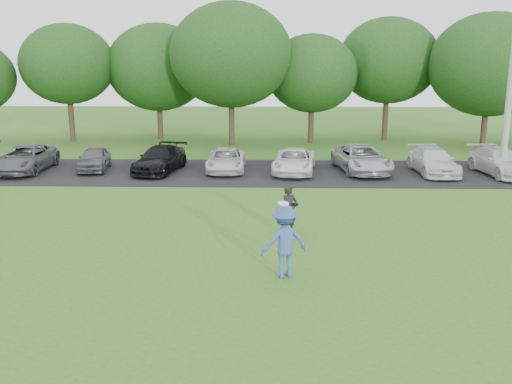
{
  "coord_description": "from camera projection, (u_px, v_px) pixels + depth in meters",
  "views": [
    {
      "loc": [
        0.47,
        -13.65,
        5.38
      ],
      "look_at": [
        0.0,
        3.5,
        1.3
      ],
      "focal_mm": 40.0,
      "sensor_mm": 36.0,
      "label": 1
    }
  ],
  "objects": [
    {
      "name": "parking_lot",
      "position": [
        261.0,
        172.0,
        27.17
      ],
      "size": [
        32.0,
        6.5,
        0.03
      ],
      "primitive_type": "cube",
      "color": "black",
      "rests_on": "ground"
    },
    {
      "name": "ground",
      "position": [
        252.0,
        273.0,
        14.53
      ],
      "size": [
        100.0,
        100.0,
        0.0
      ],
      "primitive_type": "plane",
      "color": "#31681D",
      "rests_on": "ground"
    },
    {
      "name": "camera_bystander",
      "position": [
        289.0,
        210.0,
        17.49
      ],
      "size": [
        0.69,
        0.64,
        1.58
      ],
      "color": "black",
      "rests_on": "ground"
    },
    {
      "name": "tree_row",
      "position": [
        289.0,
        64.0,
        35.49
      ],
      "size": [
        42.39,
        9.85,
        8.64
      ],
      "color": "#38281C",
      "rests_on": "ground"
    },
    {
      "name": "parked_cars",
      "position": [
        262.0,
        160.0,
        27.0
      ],
      "size": [
        31.16,
        5.1,
        1.25
      ],
      "color": "#561712",
      "rests_on": "parking_lot"
    },
    {
      "name": "frisbee_player",
      "position": [
        284.0,
        241.0,
        14.14
      ],
      "size": [
        1.34,
        1.03,
        1.99
      ],
      "color": "#3A58A6",
      "rests_on": "ground"
    }
  ]
}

